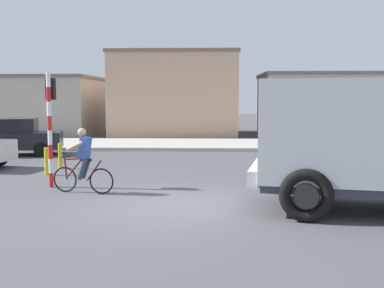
# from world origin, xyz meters

# --- Properties ---
(ground_plane) EXTENTS (120.00, 120.00, 0.00)m
(ground_plane) POSITION_xyz_m (0.00, 0.00, 0.00)
(ground_plane) COLOR #4C4C51
(sidewalk_far) EXTENTS (80.00, 5.00, 0.16)m
(sidewalk_far) POSITION_xyz_m (0.00, 13.37, 0.08)
(sidewalk_far) COLOR #ADADA8
(sidewalk_far) RESTS_ON ground
(truck_foreground) EXTENTS (5.79, 3.58, 2.90)m
(truck_foreground) POSITION_xyz_m (4.71, -0.37, 1.67)
(truck_foreground) COLOR #B2B7BC
(truck_foreground) RESTS_ON ground
(cyclist) EXTENTS (1.70, 0.57, 1.72)m
(cyclist) POSITION_xyz_m (-2.35, 1.40, 0.86)
(cyclist) COLOR black
(cyclist) RESTS_ON ground
(traffic_light_pole) EXTENTS (0.24, 0.43, 3.20)m
(traffic_light_pole) POSITION_xyz_m (-3.47, 2.25, 2.07)
(traffic_light_pole) COLOR red
(traffic_light_pole) RESTS_ON ground
(car_red_near) EXTENTS (4.27, 2.49, 1.60)m
(car_red_near) POSITION_xyz_m (-7.53, 9.25, 0.82)
(car_red_near) COLOR #1E2328
(car_red_near) RESTS_ON ground
(bollard_near) EXTENTS (0.14, 0.14, 0.90)m
(bollard_near) POSITION_xyz_m (-4.28, 4.14, 0.45)
(bollard_near) COLOR gold
(bollard_near) RESTS_ON ground
(bollard_far) EXTENTS (0.14, 0.14, 0.90)m
(bollard_far) POSITION_xyz_m (-4.28, 5.54, 0.45)
(bollard_far) COLOR gold
(bollard_far) RESTS_ON ground
(building_corner_left) EXTENTS (10.14, 7.91, 3.88)m
(building_corner_left) POSITION_xyz_m (-11.62, 20.91, 1.94)
(building_corner_left) COLOR #9E9389
(building_corner_left) RESTS_ON ground
(building_mid_block) EXTENTS (7.95, 7.67, 5.33)m
(building_mid_block) POSITION_xyz_m (-1.19, 20.43, 2.67)
(building_mid_block) COLOR tan
(building_mid_block) RESTS_ON ground
(building_corner_right) EXTENTS (8.01, 6.64, 4.06)m
(building_corner_right) POSITION_xyz_m (8.45, 21.02, 2.03)
(building_corner_right) COLOR #9E9389
(building_corner_right) RESTS_ON ground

